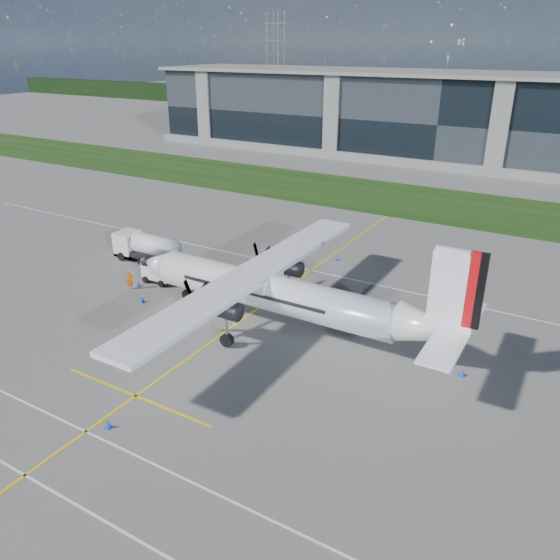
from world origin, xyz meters
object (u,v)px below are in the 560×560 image
at_px(safety_cone_nose_port, 142,300).
at_px(baggage_tug, 159,272).
at_px(safety_cone_stbdwing, 337,258).
at_px(turboprop_aircraft, 283,275).
at_px(safety_cone_nose_stbd, 167,280).
at_px(pylon_west, 276,59).
at_px(safety_cone_portwing, 108,424).
at_px(ground_crew_person, 130,279).
at_px(safety_cone_fwd, 138,283).
at_px(safety_cone_tail, 462,372).
at_px(fuel_tanker_truck, 143,247).

bearing_deg(safety_cone_nose_port, baggage_tug, 112.51).
distance_m(baggage_tug, safety_cone_stbdwing, 17.90).
height_order(turboprop_aircraft, safety_cone_nose_stbd, turboprop_aircraft).
xyz_separation_m(pylon_west, safety_cone_stbdwing, (84.04, -128.24, -14.75)).
distance_m(safety_cone_nose_port, safety_cone_portwing, 16.75).
distance_m(pylon_west, baggage_tug, 159.47).
bearing_deg(safety_cone_nose_stbd, safety_cone_portwing, -57.92).
height_order(pylon_west, turboprop_aircraft, pylon_west).
xyz_separation_m(ground_crew_person, safety_cone_fwd, (0.13, 0.82, -0.69)).
bearing_deg(safety_cone_portwing, ground_crew_person, 130.92).
relative_size(baggage_tug, safety_cone_nose_port, 6.39).
relative_size(ground_crew_person, safety_cone_tail, 3.76).
relative_size(pylon_west, safety_cone_stbdwing, 60.00).
bearing_deg(ground_crew_person, safety_cone_stbdwing, -6.85).
bearing_deg(fuel_tanker_truck, turboprop_aircraft, -14.70).
distance_m(ground_crew_person, safety_cone_fwd, 1.08).
xyz_separation_m(pylon_west, turboprop_aircraft, (86.51, -143.43, -10.53)).
bearing_deg(safety_cone_nose_stbd, safety_cone_tail, -3.66).
xyz_separation_m(fuel_tanker_truck, ground_crew_person, (3.77, -5.79, -0.53)).
relative_size(pylon_west, turboprop_aircraft, 1.01).
height_order(ground_crew_person, safety_cone_portwing, ground_crew_person).
bearing_deg(pylon_west, safety_cone_portwing, -62.20).
bearing_deg(safety_cone_nose_port, safety_cone_stbdwing, 59.61).
bearing_deg(turboprop_aircraft, fuel_tanker_truck, 165.30).
bearing_deg(safety_cone_nose_stbd, fuel_tanker_truck, 151.49).
distance_m(fuel_tanker_truck, safety_cone_portwing, 26.68).
bearing_deg(safety_cone_stbdwing, safety_cone_portwing, -90.33).
bearing_deg(safety_cone_portwing, turboprop_aircraft, 80.41).
relative_size(turboprop_aircraft, safety_cone_nose_stbd, 59.55).
height_order(pylon_west, safety_cone_stbdwing, pylon_west).
relative_size(safety_cone_fwd, safety_cone_nose_port, 1.00).
bearing_deg(safety_cone_tail, baggage_tug, 176.69).
relative_size(fuel_tanker_truck, safety_cone_tail, 15.68).
height_order(pylon_west, safety_cone_nose_stbd, pylon_west).
bearing_deg(pylon_west, ground_crew_person, -63.81).
relative_size(turboprop_aircraft, safety_cone_tail, 59.55).
bearing_deg(safety_cone_portwing, safety_cone_nose_port, 126.89).
relative_size(pylon_west, fuel_tanker_truck, 3.83).
bearing_deg(turboprop_aircraft, baggage_tug, 172.57).
relative_size(baggage_tug, safety_cone_tail, 6.39).
bearing_deg(safety_cone_stbdwing, safety_cone_nose_stbd, -130.48).
bearing_deg(safety_cone_nose_port, safety_cone_nose_stbd, 103.41).
bearing_deg(pylon_west, safety_cone_tail, -55.00).
bearing_deg(safety_cone_portwing, baggage_tug, 123.87).
distance_m(safety_cone_tail, safety_cone_nose_port, 26.55).
relative_size(ground_crew_person, safety_cone_nose_port, 3.76).
relative_size(safety_cone_stbdwing, safety_cone_fwd, 1.00).
bearing_deg(baggage_tug, safety_cone_nose_port, -67.49).
bearing_deg(safety_cone_stbdwing, baggage_tug, -131.91).
bearing_deg(safety_cone_nose_port, pylon_west, 116.87).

